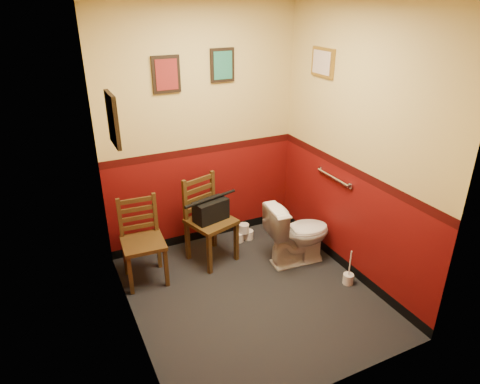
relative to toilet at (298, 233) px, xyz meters
name	(u,v)px	position (x,y,z in m)	size (l,w,h in m)	color
floor	(251,295)	(-0.72, -0.31, -0.34)	(2.20, 2.40, 0.00)	black
wall_back	(201,129)	(-0.72, 0.89, 1.01)	(2.20, 2.70, 0.00)	#5C0B09
wall_front	(343,230)	(-0.72, -1.51, 1.01)	(2.20, 2.70, 0.00)	#5C0B09
wall_left	(121,189)	(-1.82, -0.31, 1.01)	(2.40, 2.70, 0.00)	#5C0B09
wall_right	(356,147)	(0.38, -0.31, 1.01)	(2.40, 2.70, 0.00)	#5C0B09
grab_bar	(333,177)	(0.35, -0.06, 0.61)	(0.05, 0.56, 0.06)	silver
framed_print_back_a	(166,74)	(-1.07, 0.87, 1.61)	(0.28, 0.04, 0.36)	black
framed_print_back_b	(222,65)	(-0.47, 0.87, 1.66)	(0.26, 0.04, 0.34)	black
framed_print_left	(113,120)	(-1.80, -0.21, 1.51)	(0.04, 0.30, 0.38)	black
framed_print_right	(323,62)	(0.36, 0.29, 1.71)	(0.04, 0.34, 0.28)	olive
toilet	(298,233)	(0.00, 0.00, 0.00)	(0.39, 0.70, 0.69)	white
toilet_brush	(348,278)	(0.24, -0.58, -0.28)	(0.11, 0.11, 0.38)	silver
chair_left	(142,241)	(-1.57, 0.41, 0.09)	(0.43, 0.43, 0.87)	#463015
chair_right	(209,220)	(-0.83, 0.47, 0.13)	(0.55, 0.55, 0.94)	#463015
handbag	(211,210)	(-0.82, 0.43, 0.26)	(0.39, 0.26, 0.26)	black
tp_stack	(244,233)	(-0.33, 0.64, -0.25)	(0.25, 0.13, 0.21)	silver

